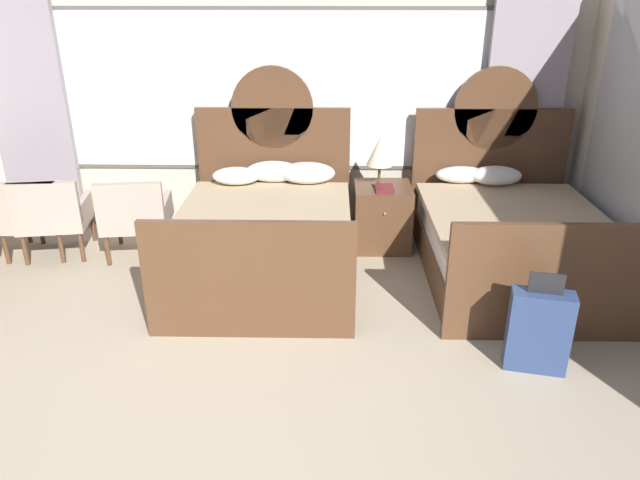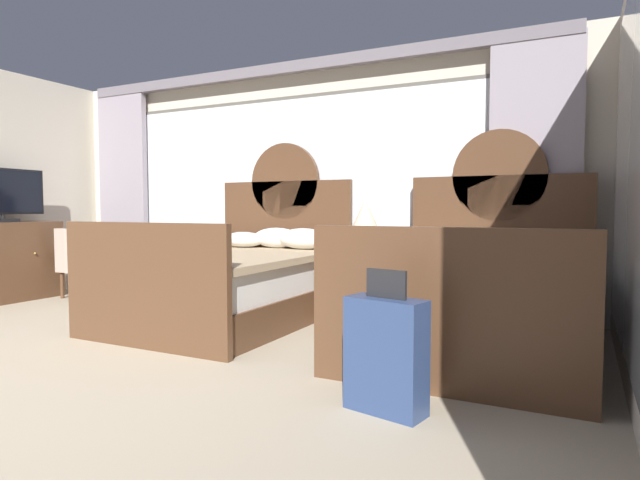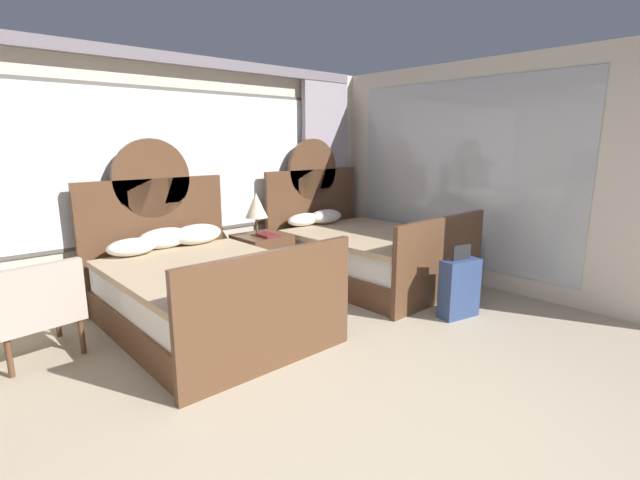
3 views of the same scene
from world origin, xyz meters
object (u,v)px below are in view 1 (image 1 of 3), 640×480
(table_lamp_on_nightstand, at_px, (380,151))
(bed_near_window, at_px, (266,235))
(armchair_by_window_centre, at_px, (53,214))
(armchair_by_window_right, at_px, (35,214))
(bed_near_mirror, at_px, (510,238))
(armchair_by_window_left, at_px, (135,214))
(book_on_nightstand, at_px, (384,188))
(nightstand_between_beds, at_px, (382,216))
(suitcase_on_floor, at_px, (538,330))

(table_lamp_on_nightstand, bearing_deg, bed_near_window, -148.85)
(armchair_by_window_centre, height_order, armchair_by_window_right, same)
(bed_near_mirror, distance_m, armchair_by_window_right, 4.59)
(armchair_by_window_left, bearing_deg, book_on_nightstand, 4.51)
(bed_near_mirror, relative_size, armchair_by_window_centre, 2.63)
(book_on_nightstand, bearing_deg, armchair_by_window_right, -176.78)
(bed_near_window, relative_size, armchair_by_window_left, 2.63)
(bed_near_mirror, xyz_separation_m, armchair_by_window_left, (-3.58, 0.33, 0.08))
(book_on_nightstand, bearing_deg, nightstand_between_beds, 90.20)
(bed_near_mirror, bearing_deg, armchair_by_window_centre, 175.65)
(table_lamp_on_nightstand, height_order, armchair_by_window_centre, table_lamp_on_nightstand)
(book_on_nightstand, distance_m, armchair_by_window_right, 3.46)
(bed_near_mirror, relative_size, armchair_by_window_right, 2.63)
(bed_near_window, relative_size, nightstand_between_beds, 3.33)
(armchair_by_window_left, xyz_separation_m, suitcase_on_floor, (3.38, -1.82, -0.14))
(armchair_by_window_centre, bearing_deg, armchair_by_window_left, -0.03)
(nightstand_between_beds, relative_size, armchair_by_window_centre, 0.79)
(table_lamp_on_nightstand, xyz_separation_m, armchair_by_window_left, (-2.41, -0.34, -0.56))
(table_lamp_on_nightstand, height_order, armchair_by_window_left, table_lamp_on_nightstand)
(table_lamp_on_nightstand, xyz_separation_m, suitcase_on_floor, (0.97, -2.16, -0.70))
(table_lamp_on_nightstand, bearing_deg, armchair_by_window_right, -174.30)
(bed_near_mirror, relative_size, table_lamp_on_nightstand, 4.31)
(bed_near_window, distance_m, nightstand_between_beds, 1.30)
(table_lamp_on_nightstand, height_order, armchair_by_window_right, table_lamp_on_nightstand)
(book_on_nightstand, bearing_deg, bed_near_window, -155.69)
(table_lamp_on_nightstand, bearing_deg, book_on_nightstand, -73.03)
(table_lamp_on_nightstand, relative_size, armchair_by_window_left, 0.61)
(nightstand_between_beds, distance_m, armchair_by_window_left, 2.47)
(nightstand_between_beds, height_order, armchair_by_window_right, armchair_by_window_right)
(book_on_nightstand, relative_size, suitcase_on_floor, 0.35)
(armchair_by_window_left, bearing_deg, nightstand_between_beds, 7.15)
(armchair_by_window_left, distance_m, armchair_by_window_right, 0.99)
(bed_near_window, xyz_separation_m, nightstand_between_beds, (1.13, 0.63, -0.05))
(bed_near_mirror, relative_size, suitcase_on_floor, 2.91)
(bed_near_window, distance_m, book_on_nightstand, 1.28)
(table_lamp_on_nightstand, distance_m, suitcase_on_floor, 2.47)
(suitcase_on_floor, bearing_deg, armchair_by_window_right, 157.44)
(nightstand_between_beds, bearing_deg, bed_near_window, -151.07)
(armchair_by_window_left, height_order, suitcase_on_floor, armchair_by_window_left)
(nightstand_between_beds, relative_size, suitcase_on_floor, 0.87)
(armchair_by_window_right, bearing_deg, armchair_by_window_left, 0.02)
(armchair_by_window_centre, bearing_deg, nightstand_between_beds, 5.37)
(armchair_by_window_left, bearing_deg, armchair_by_window_centre, 179.97)
(armchair_by_window_right, distance_m, suitcase_on_floor, 4.74)
(armchair_by_window_centre, xyz_separation_m, suitcase_on_floor, (4.20, -1.82, -0.14))
(bed_near_window, xyz_separation_m, armchair_by_window_left, (-1.32, 0.32, 0.07))
(armchair_by_window_left, bearing_deg, suitcase_on_floor, -28.26)
(table_lamp_on_nightstand, distance_m, armchair_by_window_centre, 3.29)
(nightstand_between_beds, relative_size, book_on_nightstand, 2.52)
(book_on_nightstand, distance_m, armchair_by_window_centre, 3.28)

